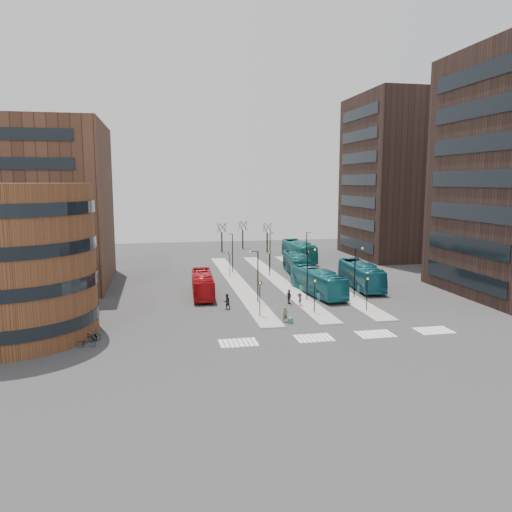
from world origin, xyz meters
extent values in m
plane|color=#2C2C2E|center=(0.00, 0.00, 0.00)|extent=(160.00, 160.00, 0.00)
cube|color=gray|center=(-4.00, 30.00, 0.07)|extent=(2.50, 45.00, 0.15)
cube|color=gray|center=(2.00, 30.00, 0.07)|extent=(2.50, 45.00, 0.15)
cube|color=gray|center=(8.00, 30.00, 0.07)|extent=(2.50, 45.00, 0.15)
cube|color=#1C1A91|center=(-1.87, 8.98, 0.28)|extent=(0.56, 0.51, 0.57)
imported|color=#B00D11|center=(-9.42, 23.05, 1.47)|extent=(2.97, 10.64, 2.93)
imported|color=#15616D|center=(4.88, 20.84, 1.63)|extent=(4.11, 11.93, 3.26)
imported|color=#115958|center=(6.28, 35.65, 1.59)|extent=(3.83, 11.62, 3.18)
imported|color=#155969|center=(11.93, 23.87, 1.69)|extent=(3.77, 12.33, 3.38)
imported|color=#156B6A|center=(10.04, 47.42, 1.79)|extent=(3.17, 12.90, 3.58)
imported|color=#4F4F2F|center=(-2.27, 9.59, 0.77)|extent=(0.63, 0.48, 1.54)
imported|color=black|center=(-7.39, 15.87, 0.88)|extent=(1.03, 0.92, 1.75)
imported|color=black|center=(0.11, 16.93, 0.85)|extent=(0.66, 1.07, 1.70)
imported|color=black|center=(0.94, 15.48, 0.76)|extent=(0.78, 1.09, 1.53)
imported|color=gray|center=(-21.00, 5.31, 0.41)|extent=(1.62, 0.75, 0.82)
imported|color=gray|center=(-21.00, 7.09, 0.46)|extent=(1.58, 0.99, 0.92)
imported|color=gray|center=(-21.00, 6.99, 0.50)|extent=(1.93, 0.69, 1.01)
cube|color=silver|center=(-9.50, 4.00, 0.01)|extent=(0.35, 2.40, 0.01)
cube|color=silver|center=(-9.07, 4.00, 0.01)|extent=(0.35, 2.40, 0.01)
cube|color=silver|center=(-8.64, 4.00, 0.01)|extent=(0.35, 2.40, 0.01)
cube|color=silver|center=(-8.21, 4.00, 0.01)|extent=(0.35, 2.40, 0.01)
cube|color=silver|center=(-7.79, 4.00, 0.01)|extent=(0.35, 2.40, 0.01)
cube|color=silver|center=(-7.36, 4.00, 0.01)|extent=(0.35, 2.40, 0.01)
cube|color=silver|center=(-6.93, 4.00, 0.01)|extent=(0.35, 2.40, 0.01)
cube|color=silver|center=(-6.50, 4.00, 0.01)|extent=(0.35, 2.40, 0.01)
cube|color=silver|center=(-2.50, 4.00, 0.01)|extent=(0.35, 2.40, 0.01)
cube|color=silver|center=(-2.07, 4.00, 0.01)|extent=(0.35, 2.40, 0.01)
cube|color=silver|center=(-1.64, 4.00, 0.01)|extent=(0.35, 2.40, 0.01)
cube|color=silver|center=(-1.21, 4.00, 0.01)|extent=(0.35, 2.40, 0.01)
cube|color=silver|center=(-0.79, 4.00, 0.01)|extent=(0.35, 2.40, 0.01)
cube|color=silver|center=(-0.36, 4.00, 0.01)|extent=(0.35, 2.40, 0.01)
cube|color=silver|center=(0.07, 4.00, 0.01)|extent=(0.35, 2.40, 0.01)
cube|color=silver|center=(0.50, 4.00, 0.01)|extent=(0.35, 2.40, 0.01)
cube|color=silver|center=(3.50, 4.00, 0.01)|extent=(0.35, 2.40, 0.01)
cube|color=silver|center=(3.93, 4.00, 0.01)|extent=(0.35, 2.40, 0.01)
cube|color=silver|center=(4.36, 4.00, 0.01)|extent=(0.35, 2.40, 0.01)
cube|color=silver|center=(4.79, 4.00, 0.01)|extent=(0.35, 2.40, 0.01)
cube|color=silver|center=(5.21, 4.00, 0.01)|extent=(0.35, 2.40, 0.01)
cube|color=silver|center=(5.64, 4.00, 0.01)|extent=(0.35, 2.40, 0.01)
cube|color=silver|center=(6.07, 4.00, 0.01)|extent=(0.35, 2.40, 0.01)
cube|color=silver|center=(6.50, 4.00, 0.01)|extent=(0.35, 2.40, 0.01)
cube|color=silver|center=(9.50, 4.00, 0.01)|extent=(0.35, 2.40, 0.01)
cube|color=silver|center=(9.93, 4.00, 0.01)|extent=(0.35, 2.40, 0.01)
cube|color=silver|center=(10.36, 4.00, 0.01)|extent=(0.35, 2.40, 0.01)
cube|color=silver|center=(10.79, 4.00, 0.01)|extent=(0.35, 2.40, 0.01)
cube|color=silver|center=(11.21, 4.00, 0.01)|extent=(0.35, 2.40, 0.01)
cube|color=silver|center=(11.64, 4.00, 0.01)|extent=(0.35, 2.40, 0.01)
cube|color=silver|center=(12.07, 4.00, 0.01)|extent=(0.35, 2.40, 0.01)
cube|color=silver|center=(12.50, 4.00, 0.01)|extent=(0.35, 2.40, 0.01)
cylinder|color=brown|center=(-28.00, 10.00, 7.00)|extent=(15.00, 15.00, 14.00)
cylinder|color=black|center=(-28.00, 10.00, 2.00)|extent=(15.16, 15.16, 1.10)
cylinder|color=black|center=(-28.00, 10.00, 5.30)|extent=(15.16, 15.16, 1.10)
cylinder|color=black|center=(-28.00, 10.00, 8.60)|extent=(15.16, 15.16, 1.10)
cylinder|color=black|center=(-28.00, 10.00, 11.90)|extent=(15.16, 15.16, 1.10)
cube|color=#4F3324|center=(-34.00, 34.00, 11.00)|extent=(25.00, 20.00, 22.00)
cube|color=black|center=(21.94, 16.00, 2.50)|extent=(0.12, 16.00, 2.00)
cube|color=black|center=(21.94, 16.00, 6.50)|extent=(0.12, 16.00, 2.00)
cube|color=black|center=(21.94, 16.00, 10.50)|extent=(0.12, 16.00, 2.00)
cube|color=black|center=(21.94, 16.00, 14.50)|extent=(0.12, 16.00, 2.00)
cube|color=black|center=(21.94, 16.00, 18.50)|extent=(0.12, 16.00, 2.00)
cube|color=black|center=(21.94, 16.00, 22.50)|extent=(0.12, 16.00, 2.00)
cube|color=black|center=(21.94, 16.00, 26.50)|extent=(0.12, 16.00, 2.00)
cube|color=#2E1F19|center=(32.00, 50.00, 15.00)|extent=(20.00, 20.00, 30.00)
cube|color=black|center=(21.94, 50.00, 2.50)|extent=(0.12, 16.00, 2.00)
cube|color=black|center=(21.94, 50.00, 6.50)|extent=(0.12, 16.00, 2.00)
cube|color=black|center=(21.94, 50.00, 10.50)|extent=(0.12, 16.00, 2.00)
cube|color=black|center=(21.94, 50.00, 14.50)|extent=(0.12, 16.00, 2.00)
cube|color=black|center=(21.94, 50.00, 18.50)|extent=(0.12, 16.00, 2.00)
cube|color=black|center=(21.94, 50.00, 22.50)|extent=(0.12, 16.00, 2.00)
cube|color=black|center=(21.94, 50.00, 26.50)|extent=(0.12, 16.00, 2.00)
cylinder|color=black|center=(-4.40, 12.00, 1.90)|extent=(0.10, 0.10, 3.50)
cube|color=black|center=(-4.40, 12.00, 3.65)|extent=(0.45, 0.10, 0.30)
cube|color=yellow|center=(-4.40, 11.94, 3.65)|extent=(0.20, 0.02, 0.20)
cylinder|color=black|center=(-4.40, 34.00, 1.90)|extent=(0.10, 0.10, 3.50)
cube|color=black|center=(-4.40, 34.00, 3.65)|extent=(0.45, 0.10, 0.30)
cube|color=yellow|center=(-4.40, 33.94, 3.65)|extent=(0.20, 0.02, 0.20)
cylinder|color=black|center=(1.60, 12.00, 1.90)|extent=(0.10, 0.10, 3.50)
cube|color=black|center=(1.60, 12.00, 3.65)|extent=(0.45, 0.10, 0.30)
cube|color=yellow|center=(1.60, 11.94, 3.65)|extent=(0.20, 0.02, 0.20)
cylinder|color=black|center=(1.60, 34.00, 1.90)|extent=(0.10, 0.10, 3.50)
cube|color=black|center=(1.60, 34.00, 3.65)|extent=(0.45, 0.10, 0.30)
cube|color=yellow|center=(1.60, 33.94, 3.65)|extent=(0.20, 0.02, 0.20)
cylinder|color=black|center=(7.60, 12.00, 1.90)|extent=(0.10, 0.10, 3.50)
cube|color=black|center=(7.60, 12.00, 3.65)|extent=(0.45, 0.10, 0.30)
cube|color=yellow|center=(7.60, 11.94, 3.65)|extent=(0.20, 0.02, 0.20)
cylinder|color=black|center=(7.60, 34.00, 1.90)|extent=(0.10, 0.10, 3.50)
cube|color=black|center=(7.60, 34.00, 3.65)|extent=(0.45, 0.10, 0.30)
cube|color=yellow|center=(7.60, 33.94, 3.65)|extent=(0.20, 0.02, 0.20)
cylinder|color=black|center=(-3.40, 18.00, 3.15)|extent=(0.14, 0.14, 6.00)
cylinder|color=black|center=(-3.85, 18.00, 6.15)|extent=(0.90, 0.08, 0.08)
sphere|color=silver|center=(-4.30, 18.00, 6.15)|extent=(0.24, 0.24, 0.24)
cylinder|color=black|center=(-3.40, 38.00, 3.15)|extent=(0.14, 0.14, 6.00)
cylinder|color=black|center=(-3.85, 38.00, 6.15)|extent=(0.90, 0.08, 0.08)
sphere|color=silver|center=(-4.30, 38.00, 6.15)|extent=(0.24, 0.24, 0.24)
cylinder|color=black|center=(2.60, 18.00, 3.15)|extent=(0.14, 0.14, 6.00)
cylinder|color=black|center=(3.05, 18.00, 6.15)|extent=(0.90, 0.08, 0.08)
sphere|color=silver|center=(3.50, 18.00, 6.15)|extent=(0.24, 0.24, 0.24)
cylinder|color=black|center=(2.60, 38.00, 3.15)|extent=(0.14, 0.14, 6.00)
cylinder|color=black|center=(3.05, 38.00, 6.15)|extent=(0.90, 0.08, 0.08)
sphere|color=silver|center=(3.50, 38.00, 6.15)|extent=(0.24, 0.24, 0.24)
cylinder|color=black|center=(8.60, 18.00, 3.15)|extent=(0.14, 0.14, 6.00)
cylinder|color=black|center=(9.05, 18.00, 6.15)|extent=(0.90, 0.08, 0.08)
sphere|color=silver|center=(9.50, 18.00, 6.15)|extent=(0.24, 0.24, 0.24)
cylinder|color=black|center=(8.60, 38.00, 3.15)|extent=(0.14, 0.14, 6.00)
cylinder|color=black|center=(9.05, 38.00, 6.15)|extent=(0.90, 0.08, 0.08)
sphere|color=silver|center=(9.50, 38.00, 6.15)|extent=(0.24, 0.24, 0.24)
cylinder|color=black|center=(-2.00, 62.00, 2.00)|extent=(0.30, 0.30, 4.00)
cylinder|color=black|center=(-1.30, 62.00, 4.90)|extent=(0.10, 1.56, 1.95)
cylinder|color=black|center=(-1.78, 62.67, 4.90)|extent=(1.48, 0.59, 1.97)
cylinder|color=black|center=(-2.57, 62.41, 4.90)|extent=(0.90, 1.31, 1.99)
cylinder|color=black|center=(-2.57, 61.59, 4.90)|extent=(0.89, 1.31, 1.99)
cylinder|color=black|center=(-1.79, 61.33, 4.90)|extent=(1.48, 0.58, 1.97)
cylinder|color=black|center=(3.00, 66.00, 2.00)|extent=(0.30, 0.30, 4.00)
cylinder|color=black|center=(3.70, 66.00, 4.90)|extent=(0.10, 1.56, 1.95)
cylinder|color=black|center=(3.22, 66.67, 4.90)|extent=(1.48, 0.59, 1.97)
cylinder|color=black|center=(2.43, 66.41, 4.90)|extent=(0.90, 1.31, 1.99)
cylinder|color=black|center=(2.43, 65.59, 4.90)|extent=(0.89, 1.31, 1.99)
cylinder|color=black|center=(3.21, 65.33, 4.90)|extent=(1.48, 0.58, 1.97)
cylinder|color=black|center=(7.00, 60.00, 2.00)|extent=(0.30, 0.30, 4.00)
cylinder|color=black|center=(7.70, 60.00, 4.90)|extent=(0.10, 1.56, 1.95)
cylinder|color=black|center=(7.22, 60.67, 4.90)|extent=(1.48, 0.59, 1.97)
cylinder|color=black|center=(6.43, 60.41, 4.90)|extent=(0.90, 1.31, 1.99)
cylinder|color=black|center=(6.43, 59.59, 4.90)|extent=(0.89, 1.31, 1.99)
cylinder|color=black|center=(7.21, 59.33, 4.90)|extent=(1.48, 0.58, 1.97)
camera|label=1|loc=(-14.72, -38.05, 14.10)|focal=35.00mm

